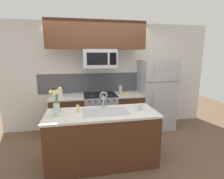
{
  "coord_description": "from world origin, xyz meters",
  "views": [
    {
      "loc": [
        -0.49,
        -3.09,
        1.85
      ],
      "look_at": [
        0.17,
        0.27,
        1.16
      ],
      "focal_mm": 28.0,
      "sensor_mm": 36.0,
      "label": 1
    }
  ],
  "objects_px": {
    "flower_vase": "(57,106)",
    "refrigerator": "(156,94)",
    "microwave": "(100,59)",
    "sink_faucet": "(103,98)",
    "spare_glass": "(141,107)",
    "storage_jar_medium": "(60,93)",
    "drinking_glass": "(137,108)",
    "stove_range": "(100,113)",
    "french_press": "(120,89)",
    "banana_bunch": "(126,93)",
    "storage_jar_tall": "(54,93)",
    "dish_soap_bottle": "(78,108)"
  },
  "relations": [
    {
      "from": "french_press",
      "to": "spare_glass",
      "type": "xyz_separation_m",
      "value": [
        0.04,
        -1.31,
        -0.04
      ]
    },
    {
      "from": "spare_glass",
      "to": "microwave",
      "type": "bearing_deg",
      "value": 114.02
    },
    {
      "from": "stove_range",
      "to": "drinking_glass",
      "type": "height_order",
      "value": "drinking_glass"
    },
    {
      "from": "stove_range",
      "to": "banana_bunch",
      "type": "bearing_deg",
      "value": -5.55
    },
    {
      "from": "banana_bunch",
      "to": "french_press",
      "type": "xyz_separation_m",
      "value": [
        -0.11,
        0.12,
        0.08
      ]
    },
    {
      "from": "sink_faucet",
      "to": "spare_glass",
      "type": "bearing_deg",
      "value": -18.05
    },
    {
      "from": "storage_jar_medium",
      "to": "banana_bunch",
      "type": "relative_size",
      "value": 0.97
    },
    {
      "from": "refrigerator",
      "to": "storage_jar_medium",
      "type": "distance_m",
      "value": 2.32
    },
    {
      "from": "microwave",
      "to": "dish_soap_bottle",
      "type": "bearing_deg",
      "value": -114.23
    },
    {
      "from": "storage_jar_medium",
      "to": "drinking_glass",
      "type": "xyz_separation_m",
      "value": [
        1.37,
        -1.31,
        -0.04
      ]
    },
    {
      "from": "banana_bunch",
      "to": "flower_vase",
      "type": "height_order",
      "value": "flower_vase"
    },
    {
      "from": "banana_bunch",
      "to": "spare_glass",
      "type": "distance_m",
      "value": 1.19
    },
    {
      "from": "dish_soap_bottle",
      "to": "sink_faucet",
      "type": "bearing_deg",
      "value": 15.03
    },
    {
      "from": "storage_jar_tall",
      "to": "french_press",
      "type": "xyz_separation_m",
      "value": [
        1.54,
        0.06,
        0.0
      ]
    },
    {
      "from": "sink_faucet",
      "to": "flower_vase",
      "type": "bearing_deg",
      "value": -162.53
    },
    {
      "from": "sink_faucet",
      "to": "stove_range",
      "type": "bearing_deg",
      "value": 86.21
    },
    {
      "from": "storage_jar_tall",
      "to": "sink_faucet",
      "type": "bearing_deg",
      "value": -47.4
    },
    {
      "from": "storage_jar_medium",
      "to": "spare_glass",
      "type": "xyz_separation_m",
      "value": [
        1.45,
        -1.27,
        -0.04
      ]
    },
    {
      "from": "banana_bunch",
      "to": "spare_glass",
      "type": "bearing_deg",
      "value": -93.25
    },
    {
      "from": "microwave",
      "to": "storage_jar_medium",
      "type": "bearing_deg",
      "value": 177.39
    },
    {
      "from": "storage_jar_medium",
      "to": "sink_faucet",
      "type": "bearing_deg",
      "value": -52.07
    },
    {
      "from": "banana_bunch",
      "to": "flower_vase",
      "type": "bearing_deg",
      "value": -139.67
    },
    {
      "from": "microwave",
      "to": "refrigerator",
      "type": "bearing_deg",
      "value": 1.66
    },
    {
      "from": "banana_bunch",
      "to": "french_press",
      "type": "height_order",
      "value": "french_press"
    },
    {
      "from": "refrigerator",
      "to": "sink_faucet",
      "type": "distance_m",
      "value": 1.85
    },
    {
      "from": "stove_range",
      "to": "sink_faucet",
      "type": "height_order",
      "value": "sink_faucet"
    },
    {
      "from": "spare_glass",
      "to": "flower_vase",
      "type": "xyz_separation_m",
      "value": [
        -1.38,
        -0.04,
        0.1
      ]
    },
    {
      "from": "storage_jar_medium",
      "to": "flower_vase",
      "type": "relative_size",
      "value": 0.39
    },
    {
      "from": "drinking_glass",
      "to": "spare_glass",
      "type": "distance_m",
      "value": 0.09
    },
    {
      "from": "dish_soap_bottle",
      "to": "spare_glass",
      "type": "distance_m",
      "value": 1.07
    },
    {
      "from": "refrigerator",
      "to": "storage_jar_tall",
      "type": "bearing_deg",
      "value": -179.48
    },
    {
      "from": "storage_jar_tall",
      "to": "flower_vase",
      "type": "height_order",
      "value": "flower_vase"
    },
    {
      "from": "dish_soap_bottle",
      "to": "french_press",
      "type": "bearing_deg",
      "value": 50.27
    },
    {
      "from": "refrigerator",
      "to": "drinking_glass",
      "type": "xyz_separation_m",
      "value": [
        -0.95,
        -1.31,
        0.11
      ]
    },
    {
      "from": "flower_vase",
      "to": "refrigerator",
      "type": "bearing_deg",
      "value": 30.22
    },
    {
      "from": "stove_range",
      "to": "storage_jar_medium",
      "type": "bearing_deg",
      "value": 178.71
    },
    {
      "from": "stove_range",
      "to": "french_press",
      "type": "relative_size",
      "value": 3.48
    },
    {
      "from": "microwave",
      "to": "storage_jar_tall",
      "type": "distance_m",
      "value": 1.28
    },
    {
      "from": "storage_jar_tall",
      "to": "spare_glass",
      "type": "xyz_separation_m",
      "value": [
        1.58,
        -1.25,
        -0.04
      ]
    },
    {
      "from": "storage_jar_medium",
      "to": "flower_vase",
      "type": "bearing_deg",
      "value": -86.93
    },
    {
      "from": "microwave",
      "to": "sink_faucet",
      "type": "bearing_deg",
      "value": -93.87
    },
    {
      "from": "stove_range",
      "to": "storage_jar_tall",
      "type": "height_order",
      "value": "storage_jar_tall"
    },
    {
      "from": "drinking_glass",
      "to": "flower_vase",
      "type": "height_order",
      "value": "flower_vase"
    },
    {
      "from": "french_press",
      "to": "stove_range",
      "type": "bearing_deg",
      "value": -173.22
    },
    {
      "from": "dish_soap_bottle",
      "to": "refrigerator",
      "type": "bearing_deg",
      "value": 31.61
    },
    {
      "from": "refrigerator",
      "to": "spare_glass",
      "type": "height_order",
      "value": "refrigerator"
    },
    {
      "from": "flower_vase",
      "to": "french_press",
      "type": "bearing_deg",
      "value": 45.25
    },
    {
      "from": "refrigerator",
      "to": "spare_glass",
      "type": "xyz_separation_m",
      "value": [
        -0.87,
        -1.27,
        0.11
      ]
    },
    {
      "from": "stove_range",
      "to": "spare_glass",
      "type": "relative_size",
      "value": 8.31
    },
    {
      "from": "banana_bunch",
      "to": "flower_vase",
      "type": "distance_m",
      "value": 1.91
    }
  ]
}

